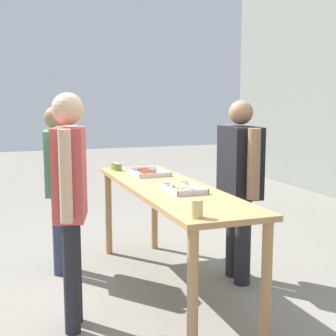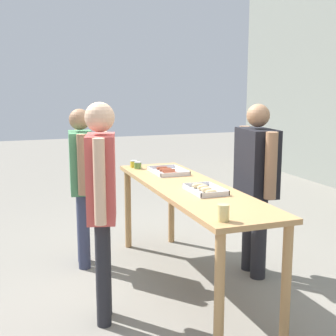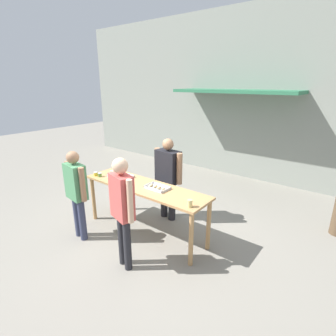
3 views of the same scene
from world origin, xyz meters
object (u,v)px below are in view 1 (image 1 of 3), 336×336
at_px(beer_cup, 197,209).
at_px(person_server_behind_table, 239,177).
at_px(condiment_jar_mustard, 114,166).
at_px(person_customer_holding_hotdog, 57,175).
at_px(food_tray_buns, 183,189).
at_px(food_tray_sausages, 149,173).
at_px(condiment_jar_ketchup, 118,167).
at_px(person_customer_with_cup, 70,189).

distance_m(beer_cup, person_server_behind_table, 1.40).
relative_size(condiment_jar_mustard, person_customer_holding_hotdog, 0.05).
bearing_deg(condiment_jar_mustard, beer_cup, 0.04).
distance_m(food_tray_buns, condiment_jar_mustard, 1.35).
distance_m(person_server_behind_table, person_customer_holding_hotdog, 1.69).
height_order(food_tray_sausages, food_tray_buns, food_tray_buns).
height_order(condiment_jar_mustard, person_server_behind_table, person_server_behind_table).
bearing_deg(condiment_jar_ketchup, food_tray_buns, 10.13).
bearing_deg(beer_cup, condiment_jar_ketchup, 179.60).
bearing_deg(person_customer_with_cup, condiment_jar_ketchup, -11.82).
relative_size(condiment_jar_ketchup, person_customer_holding_hotdog, 0.05).
height_order(person_server_behind_table, person_customer_holding_hotdog, person_server_behind_table).
bearing_deg(person_server_behind_table, condiment_jar_ketchup, -131.79).
bearing_deg(condiment_jar_mustard, condiment_jar_ketchup, 8.64).
bearing_deg(person_customer_holding_hotdog, condiment_jar_mustard, -58.36).
height_order(food_tray_buns, condiment_jar_ketchup, condiment_jar_ketchup).
bearing_deg(food_tray_sausages, condiment_jar_mustard, -151.24).
xyz_separation_m(condiment_jar_mustard, beer_cup, (2.14, 0.00, 0.02)).
distance_m(food_tray_sausages, condiment_jar_ketchup, 0.40).
relative_size(food_tray_sausages, person_customer_holding_hotdog, 0.28).
distance_m(condiment_jar_mustard, person_customer_holding_hotdog, 0.67).
bearing_deg(person_server_behind_table, person_customer_with_cup, -69.63).
relative_size(food_tray_buns, person_server_behind_table, 0.25).
distance_m(condiment_jar_mustard, condiment_jar_ketchup, 0.10).
bearing_deg(person_customer_holding_hotdog, person_server_behind_table, -110.27).
distance_m(food_tray_buns, beer_cup, 0.84).
height_order(food_tray_sausages, person_server_behind_table, person_server_behind_table).
bearing_deg(person_customer_with_cup, condiment_jar_mustard, -9.67).
xyz_separation_m(beer_cup, person_server_behind_table, (-1.08, 0.88, -0.02)).
bearing_deg(person_server_behind_table, beer_cup, -33.45).
relative_size(food_tray_sausages, person_customer_with_cup, 0.26).
bearing_deg(food_tray_buns, condiment_jar_mustard, -169.99).
height_order(food_tray_sausages, condiment_jar_ketchup, condiment_jar_ketchup).
bearing_deg(person_customer_holding_hotdog, beer_cup, -154.59).
height_order(food_tray_buns, beer_cup, beer_cup).
height_order(food_tray_sausages, person_customer_with_cup, person_customer_with_cup).
distance_m(condiment_jar_ketchup, person_server_behind_table, 1.29).
bearing_deg(person_customer_with_cup, food_tray_buns, -67.15).
bearing_deg(beer_cup, food_tray_sausages, 172.16).
relative_size(person_customer_holding_hotdog, person_customer_with_cup, 0.94).
distance_m(condiment_jar_ketchup, beer_cup, 2.04).
xyz_separation_m(condiment_jar_ketchup, person_server_behind_table, (0.95, 0.87, -0.00)).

